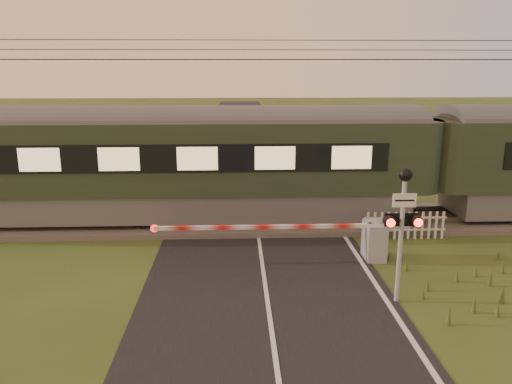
{
  "coord_description": "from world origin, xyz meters",
  "views": [
    {
      "loc": [
        -0.7,
        -10.07,
        5.25
      ],
      "look_at": [
        -0.15,
        3.2,
        1.93
      ],
      "focal_mm": 35.0,
      "sensor_mm": 36.0,
      "label": 1
    }
  ],
  "objects_px": {
    "crossing_signal": "(403,211)",
    "train": "(429,161)",
    "picket_fence": "(405,225)",
    "boom_gate": "(361,239)"
  },
  "relations": [
    {
      "from": "crossing_signal",
      "to": "picket_fence",
      "type": "bearing_deg",
      "value": 69.25
    },
    {
      "from": "train",
      "to": "crossing_signal",
      "type": "height_order",
      "value": "train"
    },
    {
      "from": "train",
      "to": "crossing_signal",
      "type": "relative_size",
      "value": 12.65
    },
    {
      "from": "boom_gate",
      "to": "picket_fence",
      "type": "distance_m",
      "value": 2.42
    },
    {
      "from": "crossing_signal",
      "to": "picket_fence",
      "type": "height_order",
      "value": "crossing_signal"
    },
    {
      "from": "picket_fence",
      "to": "crossing_signal",
      "type": "bearing_deg",
      "value": -110.75
    },
    {
      "from": "crossing_signal",
      "to": "train",
      "type": "bearing_deg",
      "value": 64.27
    },
    {
      "from": "train",
      "to": "crossing_signal",
      "type": "bearing_deg",
      "value": -115.73
    },
    {
      "from": "train",
      "to": "picket_fence",
      "type": "bearing_deg",
      "value": -125.51
    },
    {
      "from": "boom_gate",
      "to": "crossing_signal",
      "type": "distance_m",
      "value": 3.07
    }
  ]
}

